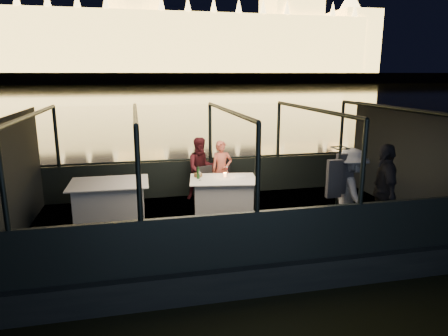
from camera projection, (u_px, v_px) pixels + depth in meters
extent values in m
plane|color=black|center=(142.00, 91.00, 84.51)|extent=(500.00, 500.00, 0.00)
cube|color=black|center=(228.00, 243.00, 8.51)|extent=(8.60, 4.40, 1.00)
cube|color=black|center=(228.00, 222.00, 8.40)|extent=(8.00, 4.00, 0.04)
cube|color=black|center=(210.00, 177.00, 10.19)|extent=(8.00, 0.08, 0.90)
cube|color=black|center=(257.00, 238.00, 6.39)|extent=(8.00, 0.08, 0.90)
cube|color=#423D33|center=(137.00, 79.00, 207.78)|extent=(400.00, 140.00, 6.00)
cube|color=white|center=(223.00, 195.00, 8.85)|extent=(1.60, 1.27, 0.77)
cube|color=silver|center=(110.00, 203.00, 8.30)|extent=(1.61, 1.18, 0.84)
cube|color=black|center=(206.00, 187.00, 9.31)|extent=(0.55, 0.55, 0.89)
cube|color=black|center=(224.00, 182.00, 9.74)|extent=(0.57, 0.57, 0.96)
imported|color=#D1624C|center=(222.00, 169.00, 9.76)|extent=(0.53, 0.37, 1.44)
imported|color=#3F1117|center=(201.00, 169.00, 9.72)|extent=(0.78, 0.63, 1.53)
imported|color=silver|center=(350.00, 192.00, 7.49)|extent=(0.70, 1.14, 1.69)
imported|color=black|center=(383.00, 194.00, 7.37)|extent=(0.76, 1.15, 1.80)
cylinder|color=#153916|center=(198.00, 172.00, 8.74)|extent=(0.07, 0.07, 0.29)
cylinder|color=brown|center=(198.00, 175.00, 8.94)|extent=(0.20, 0.20, 0.07)
cylinder|color=#FF863F|center=(225.00, 175.00, 8.94)|extent=(0.07, 0.07, 0.09)
cylinder|color=white|center=(240.00, 177.00, 8.93)|extent=(0.34, 0.34, 0.02)
cylinder|color=white|center=(202.00, 176.00, 9.00)|extent=(0.26, 0.26, 0.01)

